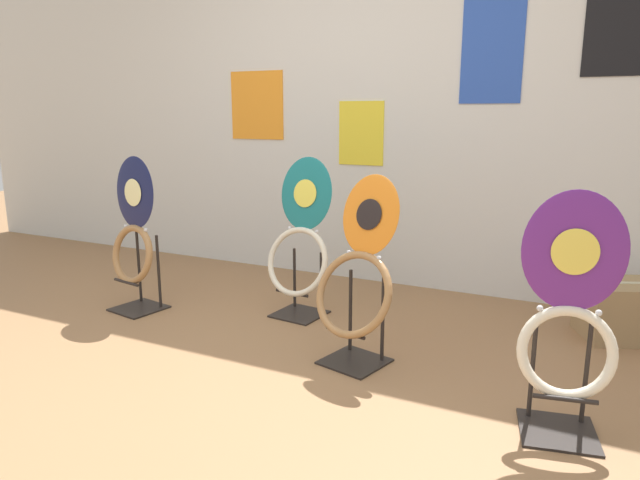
{
  "coord_description": "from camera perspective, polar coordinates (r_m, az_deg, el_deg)",
  "views": [
    {
      "loc": [
        1.44,
        -1.75,
        1.19
      ],
      "look_at": [
        0.17,
        0.85,
        0.55
      ],
      "focal_mm": 32.0,
      "sensor_mm": 36.0,
      "label": 1
    }
  ],
  "objects": [
    {
      "name": "ground_plane",
      "position": [
        2.56,
        -12.25,
        -15.57
      ],
      "size": [
        14.0,
        14.0,
        0.0
      ],
      "primitive_type": "plane",
      "color": "#8E6642"
    },
    {
      "name": "storage_box",
      "position": [
        3.51,
        27.96,
        -6.22
      ],
      "size": [
        0.5,
        0.46,
        0.31
      ],
      "color": "#93754C",
      "rests_on": "ground_plane"
    },
    {
      "name": "toilet_seat_display_orange_sun",
      "position": [
        2.73,
        3.79,
        -4.07
      ],
      "size": [
        0.46,
        0.38,
        0.91
      ],
      "color": "black",
      "rests_on": "ground_plane"
    },
    {
      "name": "toilet_seat_display_teal_sax",
      "position": [
        3.38,
        -2.0,
        -0.62
      ],
      "size": [
        0.43,
        0.31,
        0.95
      ],
      "color": "black",
      "rests_on": "ground_plane"
    },
    {
      "name": "wall_back",
      "position": [
        4.06,
        5.52,
        13.99
      ],
      "size": [
        8.0,
        0.07,
        2.6
      ],
      "color": "silver",
      "rests_on": "ground_plane"
    },
    {
      "name": "toilet_seat_display_navy_moon",
      "position": [
        3.64,
        -18.11,
        0.13
      ],
      "size": [
        0.38,
        0.32,
        0.95
      ],
      "color": "black",
      "rests_on": "ground_plane"
    },
    {
      "name": "toilet_seat_display_purple_note",
      "position": [
        2.29,
        23.62,
        -7.31
      ],
      "size": [
        0.37,
        0.33,
        0.93
      ],
      "color": "black",
      "rests_on": "ground_plane"
    }
  ]
}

